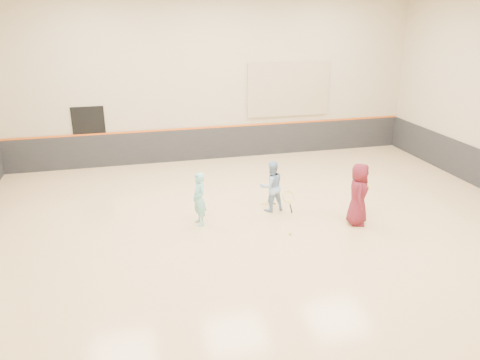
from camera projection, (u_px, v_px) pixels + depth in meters
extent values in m
cube|color=tan|center=(262.00, 228.00, 12.38)|extent=(15.00, 12.00, 0.20)
cube|color=#C4B28F|center=(215.00, 78.00, 16.77)|extent=(15.00, 0.02, 6.00)
cube|color=#C4B28F|center=(404.00, 209.00, 5.84)|extent=(15.00, 0.02, 6.00)
cube|color=#232326|center=(216.00, 143.00, 17.57)|extent=(14.90, 0.04, 1.20)
cube|color=#D85914|center=(216.00, 127.00, 17.34)|extent=(14.90, 0.03, 0.06)
cube|color=tan|center=(289.00, 89.00, 17.54)|extent=(3.20, 0.08, 2.00)
cube|color=black|center=(90.00, 138.00, 16.37)|extent=(1.10, 0.05, 2.20)
imported|color=#79D2D2|center=(199.00, 199.00, 12.13)|extent=(0.45, 0.58, 1.42)
imported|color=#8BAFD6|center=(271.00, 186.00, 12.96)|extent=(0.78, 0.65, 1.45)
imported|color=maroon|center=(358.00, 194.00, 12.12)|extent=(0.81, 0.96, 1.66)
sphere|color=#BBD331|center=(290.00, 234.00, 11.74)|extent=(0.07, 0.07, 0.07)
sphere|color=yellow|center=(369.00, 186.00, 11.84)|extent=(0.07, 0.07, 0.07)
sphere|color=#CED631|center=(266.00, 187.00, 14.83)|extent=(0.07, 0.07, 0.07)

